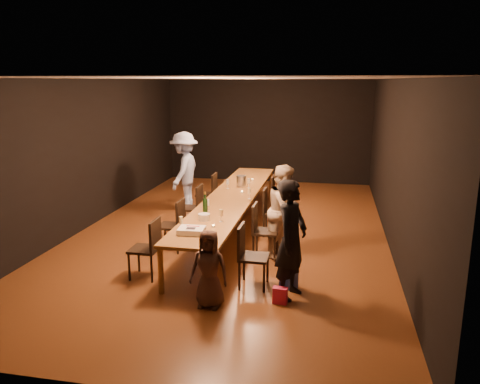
% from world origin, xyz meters
% --- Properties ---
extents(ground, '(10.00, 10.00, 0.00)m').
position_xyz_m(ground, '(0.00, 0.00, 0.00)').
color(ground, '#492412').
rests_on(ground, ground).
extents(room_shell, '(6.04, 10.04, 3.02)m').
position_xyz_m(room_shell, '(0.00, 0.00, 2.08)').
color(room_shell, black).
rests_on(room_shell, ground).
extents(table, '(0.90, 6.00, 0.75)m').
position_xyz_m(table, '(0.00, 0.00, 0.70)').
color(table, brown).
rests_on(table, ground).
extents(chair_right_0, '(0.42, 0.42, 0.93)m').
position_xyz_m(chair_right_0, '(0.85, -2.40, 0.47)').
color(chair_right_0, black).
rests_on(chair_right_0, ground).
extents(chair_right_1, '(0.42, 0.42, 0.93)m').
position_xyz_m(chair_right_1, '(0.85, -1.20, 0.47)').
color(chair_right_1, black).
rests_on(chair_right_1, ground).
extents(chair_right_2, '(0.42, 0.42, 0.93)m').
position_xyz_m(chair_right_2, '(0.85, 0.00, 0.47)').
color(chair_right_2, black).
rests_on(chair_right_2, ground).
extents(chair_right_3, '(0.42, 0.42, 0.93)m').
position_xyz_m(chair_right_3, '(0.85, 1.20, 0.47)').
color(chair_right_3, black).
rests_on(chair_right_3, ground).
extents(chair_left_0, '(0.42, 0.42, 0.93)m').
position_xyz_m(chair_left_0, '(-0.85, -2.40, 0.47)').
color(chair_left_0, black).
rests_on(chair_left_0, ground).
extents(chair_left_1, '(0.42, 0.42, 0.93)m').
position_xyz_m(chair_left_1, '(-0.85, -1.20, 0.47)').
color(chair_left_1, black).
rests_on(chair_left_1, ground).
extents(chair_left_2, '(0.42, 0.42, 0.93)m').
position_xyz_m(chair_left_2, '(-0.85, 0.00, 0.47)').
color(chair_left_2, black).
rests_on(chair_left_2, ground).
extents(chair_left_3, '(0.42, 0.42, 0.93)m').
position_xyz_m(chair_left_3, '(-0.85, 1.20, 0.47)').
color(chair_left_3, black).
rests_on(chair_left_3, ground).
extents(woman_birthday, '(0.58, 0.71, 1.68)m').
position_xyz_m(woman_birthday, '(1.41, -2.62, 0.84)').
color(woman_birthday, black).
rests_on(woman_birthday, ground).
extents(woman_tan, '(0.78, 0.90, 1.59)m').
position_xyz_m(woman_tan, '(1.15, -1.03, 0.79)').
color(woman_tan, beige).
rests_on(woman_tan, ground).
extents(man_blue, '(0.72, 1.20, 1.82)m').
position_xyz_m(man_blue, '(-1.46, 1.52, 0.91)').
color(man_blue, '#90A9DF').
rests_on(man_blue, ground).
extents(child, '(0.53, 0.36, 1.07)m').
position_xyz_m(child, '(0.37, -3.13, 0.53)').
color(child, '#422D25').
rests_on(child, ground).
extents(gift_bag_red, '(0.20, 0.12, 0.23)m').
position_xyz_m(gift_bag_red, '(1.30, -2.88, 0.12)').
color(gift_bag_red, '#CD1E4D').
rests_on(gift_bag_red, ground).
extents(gift_bag_blue, '(0.28, 0.23, 0.30)m').
position_xyz_m(gift_bag_blue, '(1.36, -2.37, 0.15)').
color(gift_bag_blue, '#263EA6').
rests_on(gift_bag_blue, ground).
extents(birthday_cake, '(0.40, 0.33, 0.09)m').
position_xyz_m(birthday_cake, '(-0.09, -2.38, 0.79)').
color(birthday_cake, white).
rests_on(birthday_cake, table).
extents(plate_stack, '(0.25, 0.25, 0.11)m').
position_xyz_m(plate_stack, '(-0.09, -1.70, 0.80)').
color(plate_stack, white).
rests_on(plate_stack, table).
extents(champagne_bottle, '(0.11, 0.11, 0.36)m').
position_xyz_m(champagne_bottle, '(-0.21, -1.21, 0.93)').
color(champagne_bottle, black).
rests_on(champagne_bottle, table).
extents(ice_bucket, '(0.26, 0.26, 0.23)m').
position_xyz_m(ice_bucket, '(0.01, 0.91, 0.86)').
color(ice_bucket, '#B8B7BC').
rests_on(ice_bucket, table).
extents(wineglass_0, '(0.06, 0.06, 0.21)m').
position_xyz_m(wineglass_0, '(-0.30, -2.24, 0.85)').
color(wineglass_0, beige).
rests_on(wineglass_0, table).
extents(wineglass_1, '(0.06, 0.06, 0.21)m').
position_xyz_m(wineglass_1, '(0.20, -1.73, 0.85)').
color(wineglass_1, beige).
rests_on(wineglass_1, table).
extents(wineglass_2, '(0.06, 0.06, 0.21)m').
position_xyz_m(wineglass_2, '(-0.18, -1.14, 0.85)').
color(wineglass_2, silver).
rests_on(wineglass_2, table).
extents(wineglass_3, '(0.06, 0.06, 0.21)m').
position_xyz_m(wineglass_3, '(0.38, -0.17, 0.85)').
color(wineglass_3, beige).
rests_on(wineglass_3, table).
extents(wineglass_4, '(0.06, 0.06, 0.21)m').
position_xyz_m(wineglass_4, '(-0.21, 0.60, 0.85)').
color(wineglass_4, silver).
rests_on(wineglass_4, table).
extents(wineglass_5, '(0.06, 0.06, 0.21)m').
position_xyz_m(wineglass_5, '(0.20, 0.76, 0.85)').
color(wineglass_5, silver).
rests_on(wineglass_5, table).
extents(tealight_near, '(0.05, 0.05, 0.03)m').
position_xyz_m(tealight_near, '(0.15, -2.03, 0.77)').
color(tealight_near, '#B2B7B2').
rests_on(tealight_near, table).
extents(tealight_mid, '(0.05, 0.05, 0.03)m').
position_xyz_m(tealight_mid, '(0.15, 0.29, 0.77)').
color(tealight_mid, '#B2B7B2').
rests_on(tealight_mid, table).
extents(tealight_far, '(0.05, 0.05, 0.03)m').
position_xyz_m(tealight_far, '(0.15, 1.53, 0.77)').
color(tealight_far, '#B2B7B2').
rests_on(tealight_far, table).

